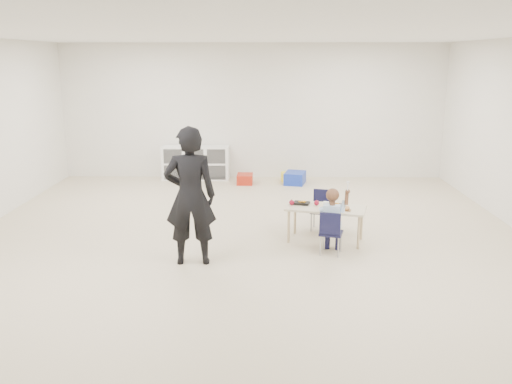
{
  "coord_description": "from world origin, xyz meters",
  "views": [
    {
      "loc": [
        0.23,
        -6.9,
        2.51
      ],
      "look_at": [
        0.13,
        -0.26,
        0.85
      ],
      "focal_mm": 38.0,
      "sensor_mm": 36.0,
      "label": 1
    }
  ],
  "objects_px": {
    "cubby_shelf": "(196,163)",
    "table": "(325,224)",
    "child": "(332,220)",
    "adult": "(190,196)",
    "chair_near": "(331,232)"
  },
  "relations": [
    {
      "from": "table",
      "to": "chair_near",
      "type": "bearing_deg",
      "value": -72.95
    },
    {
      "from": "child",
      "to": "adult",
      "type": "distance_m",
      "value": 1.85
    },
    {
      "from": "table",
      "to": "child",
      "type": "height_order",
      "value": "child"
    },
    {
      "from": "cubby_shelf",
      "to": "adult",
      "type": "bearing_deg",
      "value": -83.63
    },
    {
      "from": "table",
      "to": "cubby_shelf",
      "type": "bearing_deg",
      "value": 135.43
    },
    {
      "from": "chair_near",
      "to": "adult",
      "type": "xyz_separation_m",
      "value": [
        -1.78,
        -0.34,
        0.56
      ]
    },
    {
      "from": "table",
      "to": "chair_near",
      "type": "height_order",
      "value": "chair_near"
    },
    {
      "from": "chair_near",
      "to": "cubby_shelf",
      "type": "bearing_deg",
      "value": 132.66
    },
    {
      "from": "chair_near",
      "to": "cubby_shelf",
      "type": "relative_size",
      "value": 0.42
    },
    {
      "from": "table",
      "to": "chair_near",
      "type": "distance_m",
      "value": 0.51
    },
    {
      "from": "cubby_shelf",
      "to": "table",
      "type": "bearing_deg",
      "value": -59.86
    },
    {
      "from": "chair_near",
      "to": "adult",
      "type": "bearing_deg",
      "value": -153.92
    },
    {
      "from": "child",
      "to": "adult",
      "type": "relative_size",
      "value": 0.54
    },
    {
      "from": "adult",
      "to": "chair_near",
      "type": "bearing_deg",
      "value": -174.46
    },
    {
      "from": "cubby_shelf",
      "to": "child",
      "type": "bearing_deg",
      "value": -62.63
    }
  ]
}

